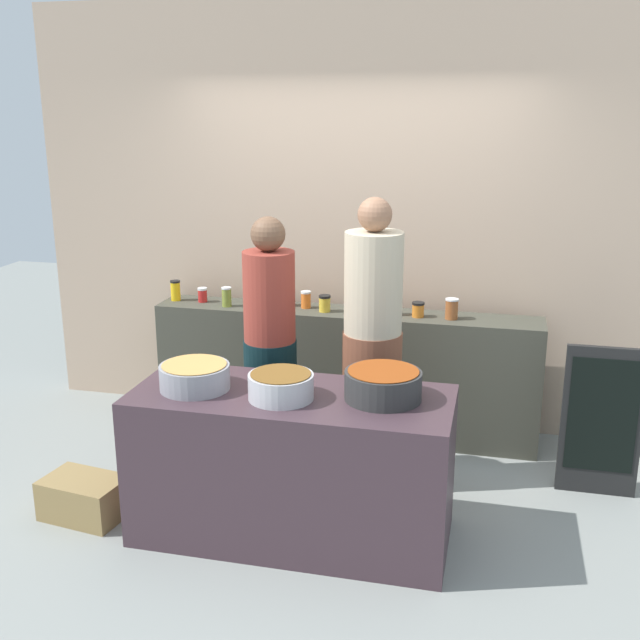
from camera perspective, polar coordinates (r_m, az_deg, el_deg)
ground at (r=4.66m, az=-1.03°, el=-13.69°), size 12.00×12.00×0.00m
storefront_wall at (r=5.52m, az=2.68°, el=7.56°), size 4.80×0.12×3.00m
display_shelf at (r=5.45m, az=1.84°, el=-3.94°), size 2.70×0.36×0.90m
prep_table at (r=4.21m, az=-2.09°, el=-10.77°), size 1.70×0.70×0.83m
preserve_jar_0 at (r=5.68m, az=-10.72°, el=2.18°), size 0.07×0.07×0.15m
preserve_jar_1 at (r=5.61m, az=-8.75°, el=1.87°), size 0.07×0.07×0.10m
preserve_jar_2 at (r=5.46m, az=-6.98°, el=1.73°), size 0.07×0.07×0.14m
preserve_jar_3 at (r=5.54m, az=-5.15°, el=2.01°), size 0.08×0.08×0.14m
preserve_jar_4 at (r=5.44m, az=-2.25°, el=1.72°), size 0.07×0.07×0.12m
preserve_jar_5 at (r=5.38m, az=-1.06°, el=1.54°), size 0.07×0.07×0.12m
preserve_jar_6 at (r=5.28m, az=0.35°, el=1.25°), size 0.08×0.08×0.12m
preserve_jar_7 at (r=5.22m, az=5.38°, el=1.08°), size 0.08×0.08×0.13m
preserve_jar_8 at (r=5.20m, az=7.32°, el=0.78°), size 0.08×0.08×0.10m
preserve_jar_9 at (r=5.18m, az=9.79°, el=0.83°), size 0.09×0.09×0.14m
cooking_pot_left at (r=4.15m, az=-9.32°, el=-4.18°), size 0.38×0.38×0.14m
cooking_pot_center at (r=3.96m, az=-2.93°, el=-4.95°), size 0.34×0.34×0.14m
cooking_pot_right at (r=3.96m, az=4.72°, el=-4.85°), size 0.40×0.40×0.16m
cook_with_tongs at (r=4.73m, az=-3.72°, el=-3.16°), size 0.33×0.33×1.66m
cook_in_cap at (r=4.61m, az=3.90°, el=-2.96°), size 0.36×0.36×1.79m
bread_crate at (r=4.70m, az=-17.16°, el=-12.54°), size 0.50×0.36×0.23m
chalkboard_sign at (r=4.89m, az=20.24°, el=-7.08°), size 0.47×0.05×0.93m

